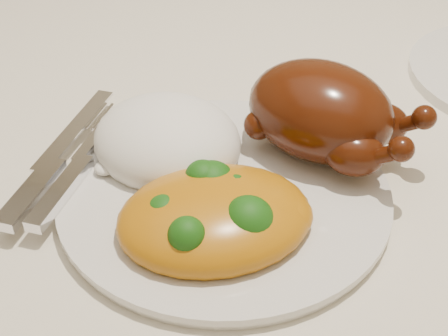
# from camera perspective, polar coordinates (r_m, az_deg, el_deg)

# --- Properties ---
(dining_table) EXTENTS (1.60, 0.90, 0.76)m
(dining_table) POSITION_cam_1_polar(r_m,az_deg,el_deg) (0.65, -8.22, -3.43)
(dining_table) COLOR brown
(dining_table) RESTS_ON floor
(tablecloth) EXTENTS (1.73, 1.03, 0.18)m
(tablecloth) POSITION_cam_1_polar(r_m,az_deg,el_deg) (0.61, -8.83, 1.80)
(tablecloth) COLOR beige
(tablecloth) RESTS_ON dining_table
(dinner_plate) EXTENTS (0.32, 0.32, 0.01)m
(dinner_plate) POSITION_cam_1_polar(r_m,az_deg,el_deg) (0.49, -0.00, -2.35)
(dinner_plate) COLOR silver
(dinner_plate) RESTS_ON tablecloth
(roast_chicken) EXTENTS (0.17, 0.13, 0.08)m
(roast_chicken) POSITION_cam_1_polar(r_m,az_deg,el_deg) (0.51, 9.12, 5.04)
(roast_chicken) COLOR #471807
(roast_chicken) RESTS_ON dinner_plate
(rice_mound) EXTENTS (0.16, 0.15, 0.07)m
(rice_mound) POSITION_cam_1_polar(r_m,az_deg,el_deg) (0.52, -5.21, 2.43)
(rice_mound) COLOR white
(rice_mound) RESTS_ON dinner_plate
(mac_and_cheese) EXTENTS (0.17, 0.16, 0.05)m
(mac_and_cheese) POSITION_cam_1_polar(r_m,az_deg,el_deg) (0.45, -0.23, -4.31)
(mac_and_cheese) COLOR #B6710B
(mac_and_cheese) RESTS_ON dinner_plate
(cutlery) EXTENTS (0.05, 0.20, 0.01)m
(cutlery) POSITION_cam_1_polar(r_m,az_deg,el_deg) (0.51, -14.82, -0.20)
(cutlery) COLOR silver
(cutlery) RESTS_ON dinner_plate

